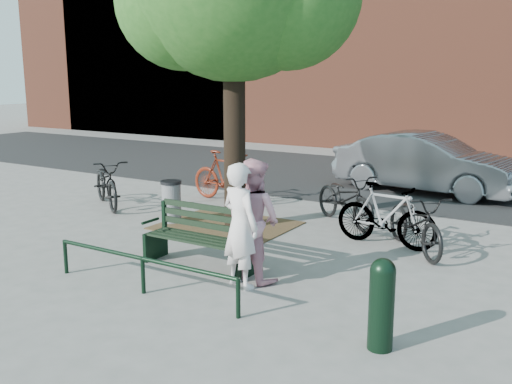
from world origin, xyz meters
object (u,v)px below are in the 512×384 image
Objects in this scene: bicycle_c at (346,199)px; litter_bin at (171,202)px; person_left at (240,226)px; person_right at (254,220)px; bollard at (382,301)px; parked_car at (427,163)px; park_bench at (201,236)px.

litter_bin is at bearing 154.86° from bicycle_c.
person_right is (0.00, 0.34, 0.01)m from person_left.
parked_car is at bearing 102.26° from bollard.
bollard reaches higher than park_bench.
person_right is at bearing -143.67° from bicycle_c.
parked_car is at bearing -79.77° from person_right.
park_bench is 2.71m from litter_bin.
person_left is 0.39× the size of parked_car.
litter_bin is at bearing -18.56° from person_left.
person_right reaches higher than person_left.
litter_bin is (-3.00, 2.15, -0.43)m from person_left.
person_left is 0.34m from person_right.
person_right reaches higher than bicycle_c.
parked_car is at bearing 79.41° from park_bench.
bollard is 1.20× the size of litter_bin.
bollard is at bearing 167.37° from person_right.
person_right reaches higher than park_bench.
park_bench is 1.03m from person_right.
bollard is 0.23× the size of parked_car.
bollard is 6.01m from litter_bin.
bicycle_c is at bearing -75.29° from person_right.
bicycle_c reaches higher than bollard.
bollard is at bearing -29.05° from litter_bin.
person_left is 2.06× the size of litter_bin.
bicycle_c is at bearing 29.78° from litter_bin.
person_left reaches higher than litter_bin.
bollard is at bearing -19.71° from park_bench.
person_right is (0.95, -0.04, 0.38)m from park_bench.
person_left is 0.89× the size of bicycle_c.
litter_bin is (-5.25, 2.92, -0.11)m from bollard.
parked_car is at bearing -75.99° from person_left.
park_bench is 3.55m from bicycle_c.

